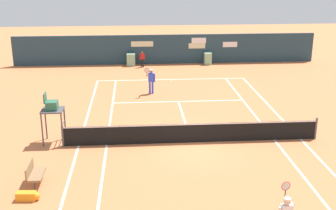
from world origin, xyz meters
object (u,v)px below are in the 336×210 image
object	(u,v)px
player_on_baseline	(151,79)
tennis_ball_by_sideline	(180,102)
equipment_bag	(29,196)
tennis_ball_near_service_line	(180,127)
tennis_ball_mid_court	(167,129)
umpire_chair	(52,109)
player_bench	(34,172)
ball_kid_right_post	(142,58)

from	to	relation	value
player_on_baseline	tennis_ball_by_sideline	distance (m)	2.76
equipment_bag	player_on_baseline	distance (m)	13.97
tennis_ball_near_service_line	tennis_ball_mid_court	bearing A→B (deg)	-160.91
umpire_chair	tennis_ball_by_sideline	distance (m)	8.87
equipment_bag	tennis_ball_by_sideline	world-z (taller)	equipment_bag
tennis_ball_mid_court	equipment_bag	bearing A→B (deg)	-129.91
umpire_chair	player_bench	world-z (taller)	umpire_chair
umpire_chair	equipment_bag	distance (m)	5.56
player_on_baseline	tennis_ball_by_sideline	size ratio (longest dim) A/B	26.87
player_bench	equipment_bag	world-z (taller)	player_bench
equipment_bag	tennis_ball_mid_court	bearing A→B (deg)	50.09
equipment_bag	tennis_ball_near_service_line	world-z (taller)	equipment_bag
player_bench	equipment_bag	xyz separation A→B (m)	(0.02, -1.19, -0.35)
player_on_baseline	ball_kid_right_post	world-z (taller)	player_on_baseline
ball_kid_right_post	tennis_ball_by_sideline	world-z (taller)	ball_kid_right_post
player_on_baseline	ball_kid_right_post	bearing A→B (deg)	-80.43
player_on_baseline	tennis_ball_mid_court	bearing A→B (deg)	101.24
player_bench	tennis_ball_mid_court	bearing A→B (deg)	134.27
umpire_chair	ball_kid_right_post	distance (m)	15.91
umpire_chair	tennis_ball_near_service_line	world-z (taller)	umpire_chair
tennis_ball_by_sideline	tennis_ball_mid_court	distance (m)	4.70
tennis_ball_mid_court	ball_kid_right_post	bearing A→B (deg)	93.91
tennis_ball_by_sideline	equipment_bag	bearing A→B (deg)	-120.78
equipment_bag	tennis_ball_near_service_line	distance (m)	9.14
tennis_ball_by_sideline	tennis_ball_near_service_line	bearing A→B (deg)	-96.09
equipment_bag	tennis_ball_by_sideline	size ratio (longest dim) A/B	12.57
tennis_ball_mid_court	umpire_chair	bearing A→B (deg)	-167.83
player_bench	tennis_ball_by_sideline	xyz separation A→B (m)	(6.62, 9.90, -0.47)
ball_kid_right_post	tennis_ball_near_service_line	xyz separation A→B (m)	(1.64, -13.83, -0.71)
tennis_ball_near_service_line	tennis_ball_mid_court	xyz separation A→B (m)	(-0.68, -0.24, 0.00)
tennis_ball_mid_court	player_bench	bearing A→B (deg)	-135.73
equipment_bag	ball_kid_right_post	world-z (taller)	ball_kid_right_post
player_on_baseline	tennis_ball_near_service_line	xyz separation A→B (m)	(1.23, -6.29, -0.93)
player_on_baseline	tennis_ball_near_service_line	distance (m)	6.48
equipment_bag	player_on_baseline	xyz separation A→B (m)	(4.91, 13.06, 0.81)
player_bench	tennis_ball_near_service_line	distance (m)	8.33
player_bench	tennis_ball_near_service_line	size ratio (longest dim) A/B	17.65
tennis_ball_near_service_line	equipment_bag	bearing A→B (deg)	-132.24
player_bench	tennis_ball_mid_court	xyz separation A→B (m)	(5.48, 5.34, -0.47)
equipment_bag	tennis_ball_mid_court	distance (m)	8.51
player_on_baseline	tennis_ball_by_sideline	bearing A→B (deg)	137.06
tennis_ball_near_service_line	tennis_ball_mid_court	size ratio (longest dim) A/B	1.00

